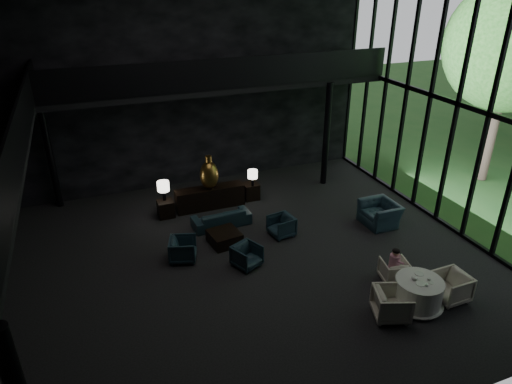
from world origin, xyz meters
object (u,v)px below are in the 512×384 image
object	(u,v)px
side_table_right	(251,191)
dining_table	(418,294)
window_armchair	(380,208)
coffee_table	(224,238)
sofa	(221,216)
lounge_armchair_east	(281,225)
lounge_armchair_west	(183,248)
dining_chair_east	(451,285)
bronze_urn	(209,175)
lounge_armchair_south	(247,256)
table_lamp_left	(163,187)
child	(395,259)
console	(210,197)
dining_chair_north	(394,271)
dining_chair_west	(392,302)
table_lamp_right	(253,175)
side_table_left	(166,209)

from	to	relation	value
side_table_right	dining_table	world-z (taller)	dining_table
window_armchair	coffee_table	distance (m)	5.24
sofa	lounge_armchair_east	distance (m)	2.05
lounge_armchair_west	dining_chair_east	size ratio (longest dim) A/B	0.86
bronze_urn	lounge_armchair_east	size ratio (longest dim) A/B	1.71
side_table_right	lounge_armchair_south	xyz separation A→B (m)	(-1.62, -3.98, 0.04)
table_lamp_left	dining_chair_east	size ratio (longest dim) A/B	0.77
lounge_armchair_west	table_lamp_left	bearing A→B (deg)	16.78
child	dining_chair_east	bearing A→B (deg)	129.18
lounge_armchair_west	dining_table	xyz separation A→B (m)	(5.02, -4.12, -0.05)
lounge_armchair_east	child	xyz separation A→B (m)	(1.81, -3.32, 0.40)
console	child	xyz separation A→B (m)	(3.39, -5.99, 0.37)
table_lamp_left	sofa	world-z (taller)	table_lamp_left
lounge_armchair_east	side_table_right	bearing A→B (deg)	170.52
side_table_right	dining_chair_north	size ratio (longest dim) A/B	0.97
lounge_armchair_south	bronze_urn	bearing A→B (deg)	64.96
bronze_urn	side_table_right	xyz separation A→B (m)	(1.60, 0.18, -0.99)
side_table_right	dining_table	bearing A→B (deg)	-76.02
sofa	table_lamp_left	bearing A→B (deg)	-44.05
lounge_armchair_west	dining_table	size ratio (longest dim) A/B	0.57
table_lamp_left	dining_chair_west	world-z (taller)	table_lamp_left
bronze_urn	lounge_armchair_south	distance (m)	3.92
console	sofa	bearing A→B (deg)	-90.36
coffee_table	dining_chair_north	world-z (taller)	dining_chair_north
table_lamp_left	console	bearing A→B (deg)	0.63
side_table_right	coffee_table	xyz separation A→B (m)	(-1.85, -2.60, -0.10)
window_armchair	bronze_urn	bearing A→B (deg)	-123.39
window_armchair	lounge_armchair_east	bearing A→B (deg)	-99.74
table_lamp_right	dining_chair_east	world-z (taller)	table_lamp_right
table_lamp_right	coffee_table	distance (m)	3.15
side_table_right	dining_chair_west	distance (m)	7.32
coffee_table	dining_chair_east	size ratio (longest dim) A/B	1.01
side_table_left	lounge_armchair_south	distance (m)	4.08
table_lamp_right	lounge_armchair_south	bearing A→B (deg)	-113.17
dining_table	dining_chair_west	world-z (taller)	dining_chair_west
dining_table	lounge_armchair_west	bearing A→B (deg)	140.62
dining_table	window_armchair	bearing A→B (deg)	68.01
lounge_armchair_west	dining_chair_east	distance (m)	7.30
table_lamp_right	window_armchair	world-z (taller)	table_lamp_right
table_lamp_left	table_lamp_right	distance (m)	3.20
console	dining_table	size ratio (longest dim) A/B	1.84
dining_chair_east	dining_chair_west	xyz separation A→B (m)	(-1.81, -0.01, 0.01)
dining_table	bronze_urn	bearing A→B (deg)	115.91
table_lamp_left	dining_chair_west	xyz separation A→B (m)	(4.10, -7.12, -0.62)
table_lamp_left	side_table_left	bearing A→B (deg)	-90.00
side_table_right	coffee_table	size ratio (longest dim) A/B	0.68
coffee_table	table_lamp_left	bearing A→B (deg)	118.73
side_table_left	coffee_table	xyz separation A→B (m)	(1.35, -2.38, -0.10)
sofa	window_armchair	bearing A→B (deg)	156.29
child	lounge_armchair_south	bearing A→B (deg)	-32.03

